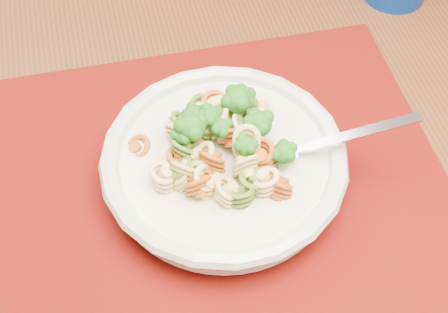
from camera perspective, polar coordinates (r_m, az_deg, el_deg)
name	(u,v)px	position (r m, az deg, el deg)	size (l,w,h in m)	color
dining_table	(239,162)	(0.79, 1.37, -0.48)	(1.59, 1.16, 0.73)	#4E2916
placemat	(206,180)	(0.66, -1.68, -2.16)	(0.50, 0.39, 0.00)	#4E0307
pasta_bowl	(224,163)	(0.64, 0.00, -0.58)	(0.25, 0.25, 0.05)	beige
pasta_broccoli_heap	(224,153)	(0.62, 0.00, 0.33)	(0.21, 0.21, 0.06)	#E9CD73
fork	(285,153)	(0.63, 5.59, 0.32)	(0.19, 0.02, 0.01)	silver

